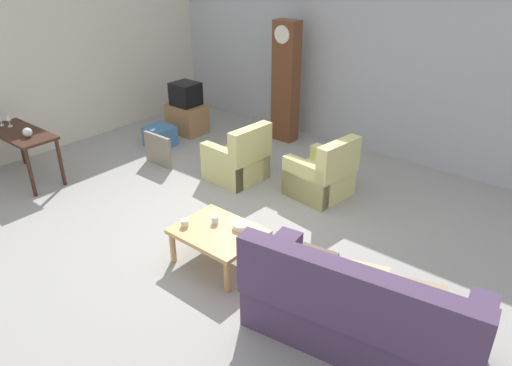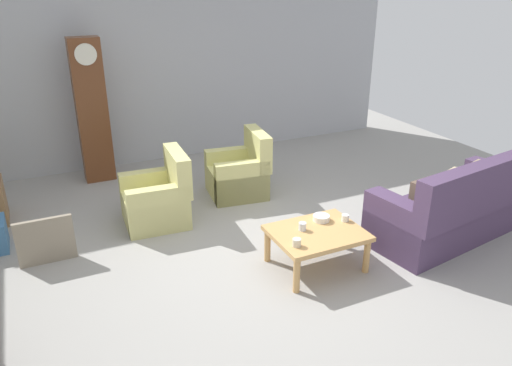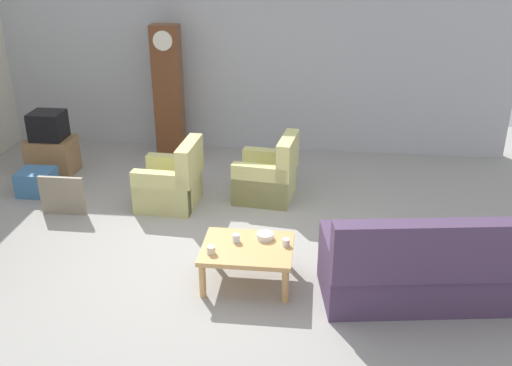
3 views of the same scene
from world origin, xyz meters
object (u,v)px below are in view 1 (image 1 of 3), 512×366
at_px(grandfather_clock, 286,82).
at_px(wine_glass_mid, 8,119).
at_px(coffee_table_wood, 218,235).
at_px(cup_blue_rimmed, 215,220).
at_px(bowl_white_stacked, 241,226).
at_px(cup_white_porcelain, 249,237).
at_px(framed_picture_leaning, 158,150).
at_px(couch_floral, 360,314).
at_px(wine_glass_tall, 0,117).
at_px(glass_dome_cloche, 27,132).
at_px(console_table_dark, 21,139).
at_px(storage_box_blue, 160,136).
at_px(armchair_olive_near, 238,161).
at_px(tv_crt, 186,94).
at_px(cup_cream_tall, 185,223).
at_px(armchair_olive_far, 322,177).
at_px(tv_stand_cabinet, 187,119).

xyz_separation_m(grandfather_clock, wine_glass_mid, (-2.38, -3.86, -0.16)).
relative_size(coffee_table_wood, cup_blue_rimmed, 10.98).
bearing_deg(bowl_white_stacked, cup_white_porcelain, -27.68).
bearing_deg(framed_picture_leaning, couch_floral, -17.85).
distance_m(cup_white_porcelain, wine_glass_tall, 4.68).
bearing_deg(coffee_table_wood, wine_glass_tall, -175.29).
bearing_deg(couch_floral, wine_glass_tall, -177.82).
bearing_deg(wine_glass_tall, glass_dome_cloche, 2.19).
bearing_deg(couch_floral, cup_blue_rimmed, 174.17).
bearing_deg(glass_dome_cloche, console_table_dark, 177.06).
bearing_deg(grandfather_clock, cup_blue_rimmed, -65.64).
bearing_deg(storage_box_blue, bowl_white_stacked, -26.52).
relative_size(armchair_olive_near, tv_crt, 1.92).
bearing_deg(coffee_table_wood, cup_blue_rimmed, 146.75).
distance_m(armchair_olive_near, cup_cream_tall, 2.14).
relative_size(bowl_white_stacked, wine_glass_tall, 0.84).
distance_m(cup_cream_tall, bowl_white_stacked, 0.64).
relative_size(grandfather_clock, wine_glass_mid, 10.83).
relative_size(armchair_olive_far, tv_stand_cabinet, 1.35).
xyz_separation_m(cup_blue_rimmed, bowl_white_stacked, (0.30, 0.10, -0.01)).
bearing_deg(framed_picture_leaning, coffee_table_wood, -26.80).
height_order(armchair_olive_near, tv_crt, tv_crt).
xyz_separation_m(console_table_dark, tv_crt, (0.43, 2.97, 0.10)).
xyz_separation_m(couch_floral, console_table_dark, (-5.63, -0.19, 0.31)).
xyz_separation_m(couch_floral, tv_stand_cabinet, (-5.21, 2.78, -0.08)).
bearing_deg(framed_picture_leaning, wine_glass_mid, -132.51).
xyz_separation_m(grandfather_clock, cup_blue_rimmed, (1.58, -3.49, -0.60)).
distance_m(tv_crt, wine_glass_tall, 3.15).
bearing_deg(cup_cream_tall, cup_blue_rimmed, 50.16).
bearing_deg(coffee_table_wood, couch_floral, -3.61).
height_order(armchair_olive_near, framed_picture_leaning, armchair_olive_near).
bearing_deg(armchair_olive_near, grandfather_clock, 104.04).
bearing_deg(glass_dome_cloche, armchair_olive_near, 42.94).
relative_size(couch_floral, armchair_olive_far, 2.40).
relative_size(couch_floral, grandfather_clock, 1.03).
bearing_deg(cup_cream_tall, bowl_white_stacked, 35.27).
relative_size(cup_blue_rimmed, wine_glass_mid, 0.44).
height_order(framed_picture_leaning, cup_cream_tall, framed_picture_leaning).
xyz_separation_m(tv_stand_cabinet, cup_blue_rimmed, (3.22, -2.58, 0.20)).
distance_m(console_table_dark, tv_crt, 3.00).
bearing_deg(coffee_table_wood, glass_dome_cloche, -174.75).
xyz_separation_m(armchair_olive_near, armchair_olive_far, (1.28, 0.37, 0.00)).
xyz_separation_m(coffee_table_wood, bowl_white_stacked, (0.17, 0.19, 0.09)).
distance_m(armchair_olive_far, tv_crt, 3.46).
distance_m(grandfather_clock, tv_stand_cabinet, 2.04).
bearing_deg(coffee_table_wood, tv_stand_cabinet, 141.51).
relative_size(armchair_olive_near, wine_glass_mid, 4.66).
distance_m(tv_stand_cabinet, bowl_white_stacked, 4.31).
distance_m(tv_crt, framed_picture_leaning, 1.61).
height_order(console_table_dark, cup_blue_rimmed, console_table_dark).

